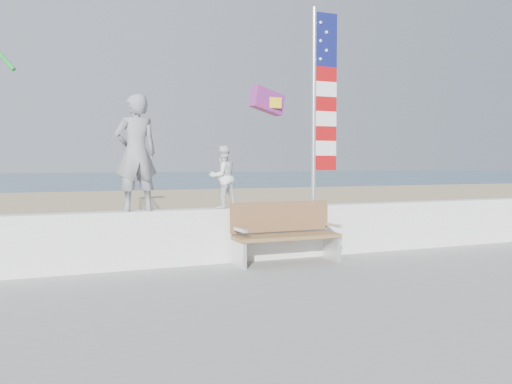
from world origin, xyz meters
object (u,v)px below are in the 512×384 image
child (222,177)px  flag (320,98)px  adult (136,153)px  bench (285,232)px

child → flag: flag is taller
adult → bench: adult is taller
adult → child: 1.48m
bench → flag: 2.52m
adult → child: (1.43, 0.00, -0.39)m
adult → flag: 3.43m
bench → flag: bearing=26.4°
adult → flag: (3.28, -0.00, 1.00)m
adult → flag: bearing=174.5°
child → bench: bearing=138.0°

